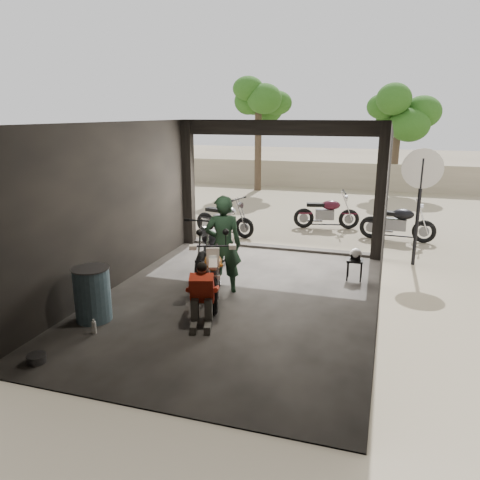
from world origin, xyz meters
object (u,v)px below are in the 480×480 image
Objects in this scene: main_bike at (213,268)px; oil_drum at (93,295)px; outside_bike_b at (327,210)px; helmet at (356,254)px; outside_bike_c at (398,220)px; stool at (355,263)px; left_bike at (213,243)px; outside_bike_a at (224,216)px; sign_post at (421,187)px; rider at (223,245)px; mechanic at (201,298)px.

main_bike is 2.17m from oil_drum.
outside_bike_b is 4.45m from helmet.
outside_bike_c is 3.66m from stool.
left_bike is 3.17m from outside_bike_a.
stool is at bearing -111.89° from outside_bike_a.
left_bike is at bearing -152.51° from sign_post.
rider reaches higher than oil_drum.
main_bike reaches higher than outside_bike_c.
mechanic is at bearing -105.63° from helmet.
rider is (-1.23, -5.80, 0.38)m from outside_bike_b.
left_bike is 1.00× the size of rider.
main_bike reaches higher than helmet.
helmet is 0.27× the size of oil_drum.
main_bike is 3.07m from helmet.
outside_bike_b is 1.84× the size of oil_drum.
oil_drum is (-1.57, -1.48, -0.15)m from main_bike.
stool is (2.43, 1.82, -0.23)m from main_bike.
oil_drum is at bearing -119.76° from helmet.
outside_bike_b reaches higher than stool.
sign_post reaches higher than outside_bike_b.
outside_bike_c reaches higher than helmet.
main_bike is 1.19m from mechanic.
left_bike is 0.73× the size of sign_post.
outside_bike_c reaches higher than outside_bike_b.
outside_bike_b is (1.30, 6.17, -0.04)m from main_bike.
rider is at bearing -137.16° from sign_post.
outside_bike_a is at bearing -93.06° from rider.
stool is at bearing 16.11° from main_bike.
helmet is (2.97, 0.43, -0.08)m from left_bike.
helmet is 2.23m from sign_post.
rider reaches higher than outside_bike_a.
main_bike is 1.99× the size of oil_drum.
main_bike is 1.05× the size of outside_bike_c.
oil_drum is 0.35× the size of sign_post.
sign_post reaches higher than stool.
oil_drum is at bearing -168.57° from outside_bike_a.
rider is at bearing 151.16° from outside_bike_c.
left_bike is 2.73m from mechanic.
rider is 4.22× the size of stool.
outside_bike_b is 0.89× the size of rider.
oil_drum is at bearing 148.69° from outside_bike_c.
left_bike reaches higher than mechanic.
mechanic is at bearing -150.87° from outside_bike_a.
main_bike is 1.54m from left_bike.
mechanic is (-1.06, -7.34, -0.06)m from outside_bike_b.
stool is 1.82× the size of helmet.
outside_bike_a is 4.38m from rider.
main_bike is 1.10× the size of outside_bike_a.
main_bike reaches higher than mechanic.
rider reaches higher than outside_bike_b.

